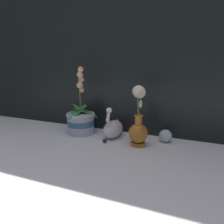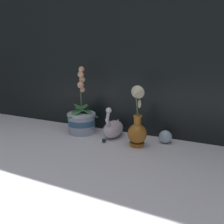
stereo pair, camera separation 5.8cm
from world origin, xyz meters
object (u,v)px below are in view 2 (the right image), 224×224
(swan_figurine, at_px, (113,128))
(glass_sphere, at_px, (165,137))
(blue_vase, at_px, (137,126))
(orchid_potted_plant, at_px, (82,119))

(swan_figurine, height_order, glass_sphere, swan_figurine)
(swan_figurine, bearing_deg, blue_vase, -25.46)
(swan_figurine, relative_size, blue_vase, 0.60)
(glass_sphere, bearing_deg, blue_vase, -138.91)
(glass_sphere, bearing_deg, orchid_potted_plant, -175.04)
(blue_vase, xyz_separation_m, glass_sphere, (0.13, 0.11, -0.08))
(swan_figurine, height_order, blue_vase, blue_vase)
(blue_vase, relative_size, glass_sphere, 4.55)
(blue_vase, bearing_deg, swan_figurine, 154.54)
(blue_vase, distance_m, glass_sphere, 0.19)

